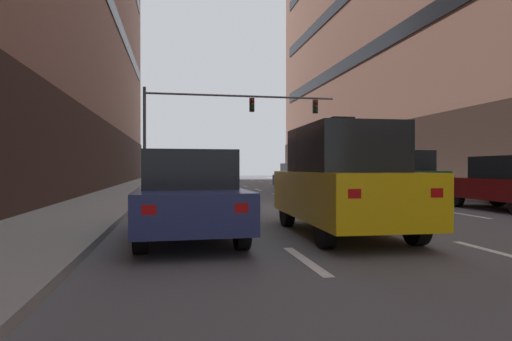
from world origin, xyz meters
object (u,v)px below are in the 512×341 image
Objects in this scene: car_driving_3 at (355,184)px; car_parked_1 at (509,184)px; traffic_signal_0 at (218,114)px; taxi_driving_0 at (342,180)px; car_parked_2 at (404,174)px; street_tree_0 at (305,157)px; car_driving_2 at (297,178)px; car_driving_1 at (188,196)px.

car_driving_3 is 4.96m from car_parked_1.
traffic_signal_0 is at bearing 119.66° from car_parked_1.
taxi_driving_0 is 12.23m from car_parked_2.
traffic_signal_0 is 17.79m from street_tree_0.
car_driving_3 is 12.13m from traffic_signal_0.
car_driving_2 is 0.37× the size of traffic_signal_0.
car_driving_3 is at bearing -69.33° from traffic_signal_0.
car_parked_2 reaches higher than car_parked_1.
taxi_driving_0 is 1.10× the size of car_driving_3.
street_tree_0 reaches higher than car_driving_2.
street_tree_0 is at bearing 55.26° from traffic_signal_0.
taxi_driving_0 is 7.47m from car_driving_3.
taxi_driving_0 is 7.97m from car_parked_1.
taxi_driving_0 is 0.94× the size of street_tree_0.
car_driving_3 is at bearing -90.93° from car_driving_2.
car_driving_3 is 0.95× the size of car_parked_2.
car_parked_1 is 16.43m from traffic_signal_0.
street_tree_0 is (2.15, 22.05, 1.37)m from car_parked_2.
car_parked_1 reaches higher than car_driving_2.
traffic_signal_0 is (-0.80, 17.48, 3.49)m from taxi_driving_0.
car_driving_2 is at bearing 66.17° from car_driving_1.
car_driving_3 is at bearing 64.05° from taxi_driving_0.
car_parked_1 reaches higher than car_driving_3.
taxi_driving_0 is 17.85m from traffic_signal_0.
car_driving_3 is 0.91× the size of car_parked_1.
traffic_signal_0 reaches higher than car_driving_2.
traffic_signal_0 is at bearing 148.05° from car_driving_2.
traffic_signal_0 is (-4.20, 2.62, 3.80)m from car_driving_2.
street_tree_0 is (12.41, 31.93, 1.60)m from car_driving_1.
car_driving_2 is at bearing -108.91° from street_tree_0.
car_driving_1 is 0.92× the size of street_tree_0.
traffic_signal_0 reaches higher than car_driving_1.
car_driving_3 is at bearing -103.35° from street_tree_0.
car_driving_2 is at bearing 89.07° from car_driving_3.
car_driving_1 is (-3.14, 0.06, -0.28)m from taxi_driving_0.
car_driving_2 reaches higher than car_driving_3.
car_parked_1 is at bearing -71.76° from car_driving_2.
car_parked_2 is 22.19m from street_tree_0.
car_driving_1 is 17.98m from traffic_signal_0.
street_tree_0 is at bearing 85.67° from car_parked_1.
traffic_signal_0 is (-7.92, 7.53, 3.53)m from car_parked_2.
car_parked_1 is 0.94× the size of street_tree_0.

